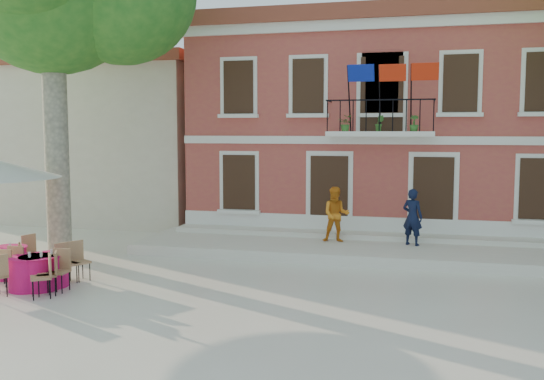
% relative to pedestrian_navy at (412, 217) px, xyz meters
% --- Properties ---
extents(ground, '(90.00, 90.00, 0.00)m').
position_rel_pedestrian_navy_xyz_m(ground, '(-3.03, -4.68, -1.12)').
color(ground, beige).
rests_on(ground, ground).
extents(main_building, '(13.50, 9.59, 7.50)m').
position_rel_pedestrian_navy_xyz_m(main_building, '(-1.03, 5.31, 2.66)').
color(main_building, '#A53B3C').
rests_on(main_building, ground).
extents(neighbor_west, '(9.40, 9.40, 6.40)m').
position_rel_pedestrian_navy_xyz_m(neighbor_west, '(-12.53, 6.32, 2.10)').
color(neighbor_west, beige).
rests_on(neighbor_west, ground).
extents(terrace, '(14.00, 3.40, 0.30)m').
position_rel_pedestrian_navy_xyz_m(terrace, '(-1.03, -0.28, -0.97)').
color(terrace, silver).
rests_on(terrace, ground).
extents(pedestrian_navy, '(0.70, 0.59, 1.64)m').
position_rel_pedestrian_navy_xyz_m(pedestrian_navy, '(0.00, 0.00, 0.00)').
color(pedestrian_navy, black).
rests_on(pedestrian_navy, terrace).
extents(pedestrian_orange, '(0.88, 0.73, 1.65)m').
position_rel_pedestrian_navy_xyz_m(pedestrian_orange, '(-2.21, -0.04, 0.00)').
color(pedestrian_orange, orange).
rests_on(pedestrian_orange, terrace).
extents(cafe_table_0, '(1.73, 1.86, 0.95)m').
position_rel_pedestrian_navy_xyz_m(cafe_table_0, '(-8.11, -5.97, -0.69)').
color(cafe_table_0, '#D1135C').
rests_on(cafe_table_0, ground).
extents(cafe_table_1, '(1.63, 1.87, 0.95)m').
position_rel_pedestrian_navy_xyz_m(cafe_table_1, '(-8.06, -5.66, -0.69)').
color(cafe_table_1, '#D1135C').
rests_on(cafe_table_1, ground).
extents(cafe_table_2, '(1.69, 1.87, 0.95)m').
position_rel_pedestrian_navy_xyz_m(cafe_table_2, '(-8.35, -6.07, -0.69)').
color(cafe_table_2, '#D1135C').
rests_on(cafe_table_2, ground).
extents(cafe_table_3, '(1.80, 1.82, 0.95)m').
position_rel_pedestrian_navy_xyz_m(cafe_table_3, '(-9.53, -5.20, -0.69)').
color(cafe_table_3, '#D1135C').
rests_on(cafe_table_3, ground).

